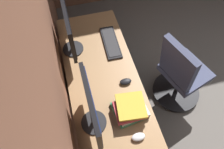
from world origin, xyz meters
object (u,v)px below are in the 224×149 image
Objects in this scene: drawer_pedestal at (99,88)px; monitor_primary at (92,109)px; keyboard_main at (111,42)px; book_stack_near at (130,109)px; mouse_main at (126,82)px; mouse_spare at (138,137)px; monitor_secondary at (69,29)px; office_chair at (180,75)px.

drawer_pedestal is 1.33× the size of monitor_primary.
drawer_pedestal is 0.51m from keyboard_main.
drawer_pedestal is 2.47× the size of book_stack_near.
mouse_spare is (-0.49, 0.05, 0.00)m from mouse_main.
monitor_primary reaches higher than mouse_spare.
drawer_pedestal is 0.83m from mouse_spare.
mouse_spare is 0.22m from book_stack_near.
monitor_secondary is at bearing 23.47° from book_stack_near.
monitor_secondary is 0.67m from mouse_main.
monitor_primary is 0.43m from mouse_spare.
mouse_spare is at bearing -124.51° from monitor_primary.
monitor_secondary reaches higher than monitor_primary.
monitor_secondary reaches higher than keyboard_main.
monitor_secondary is at bearing 87.14° from keyboard_main.
mouse_main is 1.00× the size of mouse_spare.
keyboard_main is at bearing -92.86° from monitor_secondary.
office_chair reaches higher than mouse_spare.
drawer_pedestal is at bearing 80.88° from office_chair.
keyboard_main is at bearing 59.24° from office_chair.
office_chair is (0.58, -0.69, -0.29)m from mouse_spare.
monitor_primary is 0.51m from mouse_main.
office_chair is (0.36, -0.69, -0.32)m from book_stack_near.
office_chair is (-0.14, -0.85, 0.11)m from drawer_pedestal.
monitor_secondary is 1.07m from mouse_spare.
office_chair reaches higher than drawer_pedestal.
drawer_pedestal is at bearing 12.37° from mouse_spare.
keyboard_main is 0.81m from office_chair.
mouse_spare is (-0.72, -0.16, 0.40)m from drawer_pedestal.
mouse_main reaches higher than drawer_pedestal.
monitor_primary is at bearing -177.49° from monitor_secondary.
book_stack_near is at bearing 170.21° from mouse_main.
monitor_primary is 5.03× the size of mouse_spare.
mouse_spare reaches higher than keyboard_main.
monitor_primary is at bearing 156.23° from keyboard_main.
keyboard_main reaches higher than drawer_pedestal.
mouse_spare is 0.11× the size of office_chair.
monitor_primary is 0.87m from keyboard_main.
office_chair is (-0.39, -0.65, -0.28)m from keyboard_main.
keyboard_main is at bearing -2.97° from book_stack_near.
book_stack_near is (0.02, -0.30, -0.21)m from monitor_primary.
mouse_main is at bearing 97.99° from office_chair.
monitor_primary is 1.01× the size of monitor_secondary.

